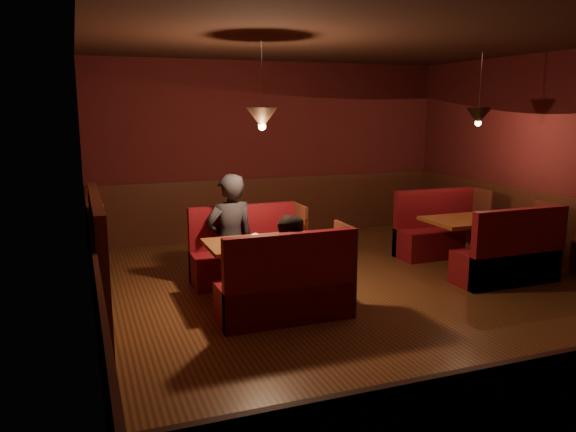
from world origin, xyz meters
name	(u,v)px	position (x,y,z in m)	size (l,w,h in m)	color
room	(351,210)	(-0.28, 0.05, 1.05)	(6.02, 7.02, 2.92)	#432818
main_table	(264,254)	(-1.15, 0.45, 0.53)	(1.27, 0.77, 0.89)	brown
main_bench_far	(248,258)	(-1.14, 1.17, 0.30)	(1.40, 0.50, 0.95)	#540F11
main_bench_near	(288,292)	(-1.14, -0.27, 0.30)	(1.40, 0.50, 0.95)	#540F11
second_table	(471,231)	(1.87, 0.66, 0.51)	(1.23, 0.78, 0.69)	brown
second_bench_far	(440,235)	(1.90, 1.40, 0.31)	(1.36, 0.51, 0.97)	#540F11
second_bench_near	(511,259)	(1.90, -0.07, 0.31)	(1.36, 0.51, 0.97)	#540F11
diner_a	(230,215)	(-1.36, 1.15, 0.86)	(0.63, 0.41, 1.73)	black
diner_b	(294,251)	(-1.04, -0.20, 0.72)	(0.70, 0.54, 1.43)	black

